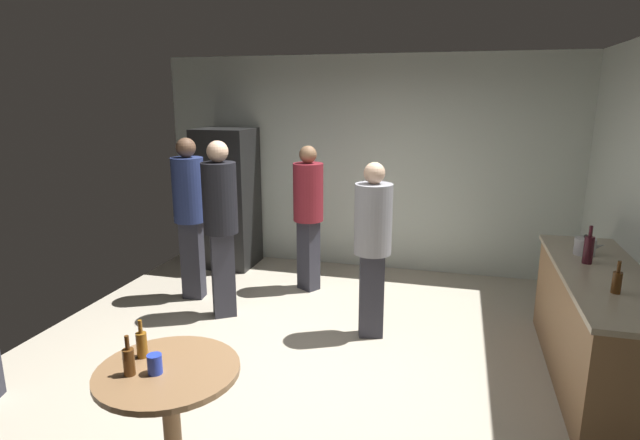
# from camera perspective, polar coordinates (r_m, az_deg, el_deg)

# --- Properties ---
(ground_plane) EXTENTS (5.20, 5.20, 0.10)m
(ground_plane) POSITION_cam_1_polar(r_m,az_deg,el_deg) (4.60, -1.48, -15.75)
(ground_plane) COLOR #B2A893
(wall_back) EXTENTS (5.32, 0.06, 2.70)m
(wall_back) POSITION_cam_1_polar(r_m,az_deg,el_deg) (6.63, 4.96, 6.18)
(wall_back) COLOR beige
(wall_back) RESTS_ON ground_plane
(refrigerator) EXTENTS (0.70, 0.68, 1.80)m
(refrigerator) POSITION_cam_1_polar(r_m,az_deg,el_deg) (6.82, -10.26, 2.40)
(refrigerator) COLOR black
(refrigerator) RESTS_ON ground_plane
(kitchen_counter) EXTENTS (0.64, 2.13, 0.90)m
(kitchen_counter) POSITION_cam_1_polar(r_m,az_deg,el_deg) (4.62, 28.40, -10.47)
(kitchen_counter) COLOR olive
(kitchen_counter) RESTS_ON ground_plane
(kettle) EXTENTS (0.24, 0.17, 0.18)m
(kettle) POSITION_cam_1_polar(r_m,az_deg,el_deg) (4.87, 27.34, -2.62)
(kettle) COLOR #B2B2B7
(kettle) RESTS_ON kitchen_counter
(wine_bottle_on_counter) EXTENTS (0.08, 0.08, 0.31)m
(wine_bottle_on_counter) POSITION_cam_1_polar(r_m,az_deg,el_deg) (4.62, 27.63, -2.88)
(wine_bottle_on_counter) COLOR #3F141E
(wine_bottle_on_counter) RESTS_ON kitchen_counter
(beer_bottle_on_counter) EXTENTS (0.06, 0.06, 0.23)m
(beer_bottle_on_counter) POSITION_cam_1_polar(r_m,az_deg,el_deg) (4.04, 30.07, -5.93)
(beer_bottle_on_counter) COLOR #593314
(beer_bottle_on_counter) RESTS_ON kitchen_counter
(foreground_table) EXTENTS (0.80, 0.80, 0.73)m
(foreground_table) POSITION_cam_1_polar(r_m,az_deg,el_deg) (3.14, -16.42, -17.20)
(foreground_table) COLOR olive
(foreground_table) RESTS_ON ground_plane
(beer_bottle_amber) EXTENTS (0.06, 0.06, 0.23)m
(beer_bottle_amber) POSITION_cam_1_polar(r_m,az_deg,el_deg) (3.21, -19.17, -12.83)
(beer_bottle_amber) COLOR #8C5919
(beer_bottle_amber) RESTS_ON foreground_table
(beer_bottle_brown) EXTENTS (0.06, 0.06, 0.23)m
(beer_bottle_brown) POSITION_cam_1_polar(r_m,az_deg,el_deg) (3.05, -20.45, -14.42)
(beer_bottle_brown) COLOR #593314
(beer_bottle_brown) RESTS_ON foreground_table
(plastic_cup_blue) EXTENTS (0.08, 0.08, 0.11)m
(plastic_cup_blue) POSITION_cam_1_polar(r_m,az_deg,el_deg) (3.04, -17.86, -14.97)
(plastic_cup_blue) COLOR blue
(plastic_cup_blue) RESTS_ON foreground_table
(person_in_navy_shirt) EXTENTS (0.38, 0.38, 1.78)m
(person_in_navy_shirt) POSITION_cam_1_polar(r_m,az_deg,el_deg) (5.72, -14.29, 1.50)
(person_in_navy_shirt) COLOR #2D2D38
(person_in_navy_shirt) RESTS_ON ground_plane
(person_in_gray_shirt) EXTENTS (0.41, 0.41, 1.64)m
(person_in_gray_shirt) POSITION_cam_1_polar(r_m,az_deg,el_deg) (4.67, 5.87, -1.93)
(person_in_gray_shirt) COLOR #2D2D38
(person_in_gray_shirt) RESTS_ON ground_plane
(person_in_black_shirt) EXTENTS (0.47, 0.47, 1.79)m
(person_in_black_shirt) POSITION_cam_1_polar(r_m,az_deg,el_deg) (5.16, -10.98, 0.46)
(person_in_black_shirt) COLOR #2D2D38
(person_in_black_shirt) RESTS_ON ground_plane
(person_in_maroon_shirt) EXTENTS (0.47, 0.47, 1.67)m
(person_in_maroon_shirt) POSITION_cam_1_polar(r_m,az_deg,el_deg) (5.81, -1.31, 1.43)
(person_in_maroon_shirt) COLOR #2D2D38
(person_in_maroon_shirt) RESTS_ON ground_plane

